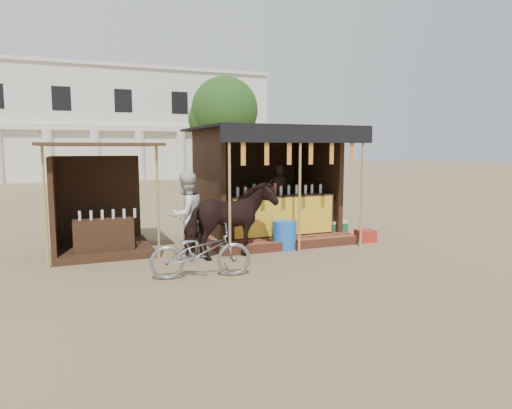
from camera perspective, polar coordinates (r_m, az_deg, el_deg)
The scene contains 11 objects.
ground at distance 8.34m, azimuth 4.16°, elevation -8.77°, with size 120.00×120.00×0.00m, color #846B4C.
main_stall at distance 11.57m, azimuth 1.43°, elevation 0.84°, with size 3.60×3.61×2.78m.
secondary_stall at distance 10.54m, azimuth -19.69°, elevation -1.12°, with size 2.40×2.40×2.38m.
cow at distance 9.39m, azimuth -3.23°, elevation -2.02°, with size 0.86×1.88×1.59m, color black.
motorbike at distance 8.11m, azimuth -6.91°, elevation -5.86°, with size 0.62×1.77×0.93m, color gray.
bystander at distance 9.55m, azimuth -8.71°, elevation -1.33°, with size 0.87×0.68×1.79m, color silver.
blue_barrel at distance 10.39m, azimuth 3.59°, elevation -3.81°, with size 0.54×0.54×0.64m, color blue.
red_crate at distance 11.53m, azimuth 13.51°, elevation -3.81°, with size 0.42×0.42×0.28m, color #A3241B.
cooler at distance 11.70m, azimuth 9.58°, elevation -3.11°, with size 0.68×0.50×0.46m.
background_building at distance 37.22m, azimuth -19.82°, elevation 9.23°, with size 26.00×7.45×8.18m.
tree at distance 30.89m, azimuth -4.34°, elevation 11.37°, with size 4.50×4.40×7.00m.
Camera 1 is at (-3.55, -7.20, 2.26)m, focal length 32.00 mm.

